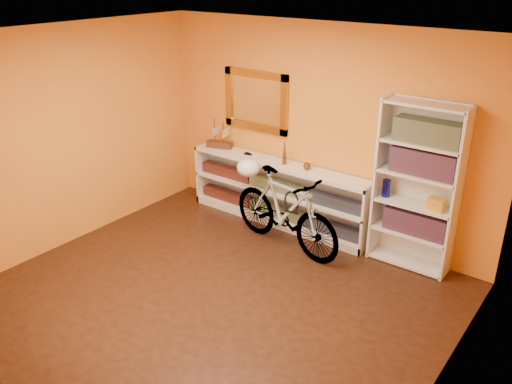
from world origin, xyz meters
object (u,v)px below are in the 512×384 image
Objects in this scene: bookcase at (416,188)px; helmet at (248,168)px; console_unit at (278,193)px; bicycle at (285,211)px.

bookcase is 2.03m from helmet.
console_unit is at bearing -179.20° from bookcase.
bookcase is at bearing 12.26° from helmet.
console_unit is at bearing 50.72° from bicycle.
helmet is (-0.18, -0.40, 0.44)m from console_unit.
bookcase is (1.80, 0.03, 0.52)m from console_unit.
console_unit is 1.87m from bookcase.
console_unit is 0.62m from helmet.
bookcase is at bearing -59.34° from bicycle.
helmet is at bearing 90.00° from bicycle.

